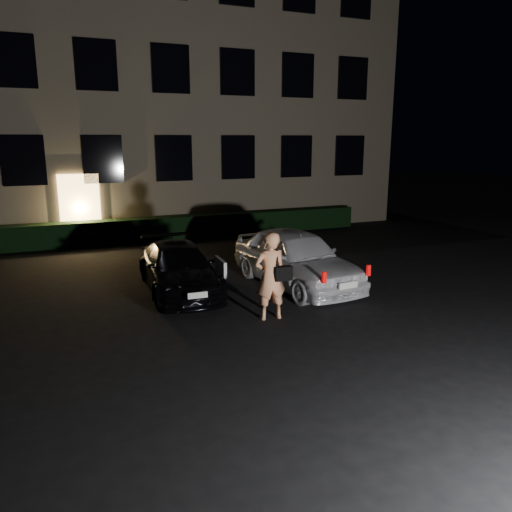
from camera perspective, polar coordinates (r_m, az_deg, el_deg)
name	(u,v)px	position (r m, az deg, el deg)	size (l,w,h in m)	color
ground	(311,334)	(9.91, 6.30, -8.90)	(80.00, 80.00, 0.00)	black
building	(150,85)	(23.55, -12.06, 18.53)	(20.00, 8.11, 12.00)	#776A55
hedge	(179,227)	(19.33, -8.78, 3.28)	(15.00, 0.70, 0.85)	black
sedan	(179,268)	(12.55, -8.82, -1.39)	(1.84, 4.16, 1.17)	black
hatch	(296,258)	(12.86, 4.58, -0.20)	(2.19, 4.51, 1.48)	white
man	(271,276)	(10.40, 1.69, -2.28)	(0.77, 0.47, 1.87)	#FFA772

